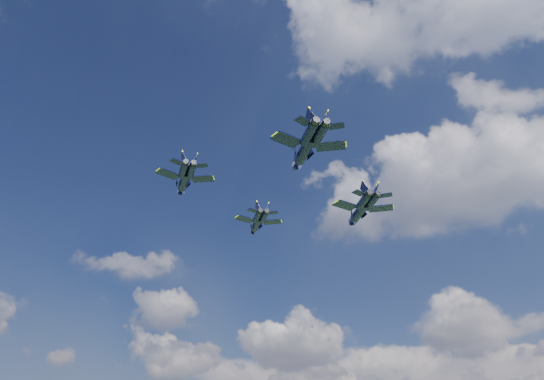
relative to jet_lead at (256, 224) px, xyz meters
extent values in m
cylinder|color=black|center=(0.35, -0.34, -0.07)|extent=(6.96, 6.86, 1.63)
cone|color=black|center=(-3.40, 3.33, -0.07)|extent=(2.76, 2.75, 1.54)
ellipsoid|color=brown|center=(-1.78, 1.75, 0.43)|extent=(2.47, 2.44, 0.74)
cube|color=black|center=(-0.64, -3.94, -0.07)|extent=(3.76, 4.74, 0.16)
cube|color=black|center=(3.92, 0.72, -0.07)|extent=(4.76, 3.82, 0.16)
cube|color=black|center=(3.42, -6.65, -0.07)|extent=(1.92, 2.47, 0.13)
cube|color=black|center=(6.71, -3.28, -0.07)|extent=(2.48, 1.95, 0.13)
cube|color=black|center=(3.85, -5.17, 1.20)|extent=(2.34, 1.60, 2.72)
cube|color=black|center=(5.25, -3.75, 1.20)|extent=(1.60, 2.32, 2.72)
cylinder|color=black|center=(0.21, -25.87, -0.77)|extent=(7.44, 6.78, 1.68)
cone|color=black|center=(-3.88, -22.32, -0.77)|extent=(2.87, 2.79, 1.59)
ellipsoid|color=brown|center=(-2.12, -23.85, -0.25)|extent=(2.61, 2.44, 0.77)
cube|color=black|center=(-0.59, -29.63, -0.77)|extent=(3.69, 4.85, 0.17)
cube|color=black|center=(3.82, -24.56, -0.77)|extent=(4.92, 4.11, 0.17)
cube|color=black|center=(3.75, -32.17, -0.77)|extent=(1.87, 2.50, 0.13)
cube|color=black|center=(6.94, -28.51, -0.77)|extent=(2.59, 2.11, 0.13)
cube|color=black|center=(4.11, -30.63, 0.54)|extent=(2.49, 1.64, 2.81)
cube|color=black|center=(5.45, -29.08, 0.54)|extent=(1.74, 2.30, 2.81)
cylinder|color=black|center=(26.06, -0.04, -3.59)|extent=(7.83, 8.29, 1.90)
cone|color=black|center=(21.91, 4.48, -3.59)|extent=(3.18, 3.24, 1.80)
ellipsoid|color=brown|center=(23.70, 2.53, -3.00)|extent=(2.81, 2.93, 0.87)
cube|color=black|center=(24.68, -4.17, -3.59)|extent=(4.57, 5.57, 0.19)
cube|color=black|center=(30.29, 0.98, -3.59)|extent=(5.51, 4.28, 0.19)
cube|color=black|center=(29.25, -7.58, -3.59)|extent=(2.34, 2.92, 0.15)
cube|color=black|center=(33.29, -3.86, -3.59)|extent=(2.85, 2.17, 0.15)
cube|color=black|center=(29.84, -5.88, -2.11)|extent=(2.65, 1.91, 3.18)
cube|color=black|center=(31.56, -4.31, -2.11)|extent=(1.86, 2.79, 3.18)
cylinder|color=black|center=(27.64, -25.94, -3.07)|extent=(8.30, 8.04, 1.93)
cone|color=black|center=(23.14, -21.65, -3.07)|extent=(3.27, 3.24, 1.82)
ellipsoid|color=brown|center=(25.08, -23.50, -2.48)|extent=(2.94, 2.87, 0.88)
cube|color=black|center=(26.53, -30.20, -3.07)|extent=(4.40, 5.60, 0.19)
cube|color=black|center=(31.84, -24.62, -3.07)|extent=(5.63, 4.57, 0.19)
cube|color=black|center=(31.37, -33.34, -3.07)|extent=(2.24, 2.91, 0.15)
cube|color=black|center=(35.21, -29.31, -3.07)|extent=(2.94, 2.33, 0.15)
cube|color=black|center=(31.86, -31.59, -1.57)|extent=(2.79, 1.89, 3.22)
cube|color=black|center=(33.48, -29.88, -1.57)|extent=(1.89, 2.72, 3.22)
camera|label=1|loc=(63.78, -93.06, -52.63)|focal=35.00mm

